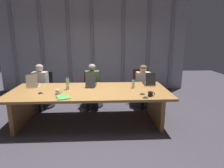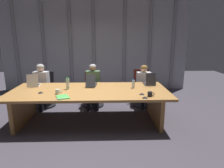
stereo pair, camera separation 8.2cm
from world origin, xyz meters
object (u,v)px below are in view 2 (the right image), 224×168
(person_center, at_px, (144,84))
(water_bottle_primary, at_px, (68,84))
(laptop_left_end, at_px, (34,84))
(person_left_mid, at_px, (93,83))
(conference_mic_left_side, at_px, (142,94))
(laptop_center, at_px, (149,83))
(laptop_left_mid, at_px, (92,83))
(office_chair_center, at_px, (142,92))
(person_left_end, at_px, (40,83))
(coffee_mug_far, at_px, (150,94))
(office_chair_left_mid, at_px, (93,93))
(spiral_notepad, at_px, (63,97))
(coffee_mug_near, at_px, (58,92))
(conference_mic_right_side, at_px, (40,92))
(office_chair_left_end, at_px, (45,93))
(conference_mic_middle, at_px, (145,97))
(water_bottle_secondary, at_px, (133,84))

(person_center, relative_size, water_bottle_primary, 4.29)
(laptop_left_end, height_order, person_left_mid, person_left_mid)
(conference_mic_left_side, bearing_deg, laptop_center, 67.72)
(laptop_left_mid, xyz_separation_m, conference_mic_left_side, (1.07, -0.75, -0.04))
(office_chair_center, relative_size, person_left_end, 0.83)
(laptop_center, distance_m, coffee_mug_far, 0.93)
(person_left_end, bearing_deg, person_left_mid, 95.68)
(office_chair_left_mid, distance_m, spiral_notepad, 1.73)
(water_bottle_primary, relative_size, coffee_mug_near, 1.93)
(laptop_left_end, distance_m, office_chair_left_mid, 1.59)
(coffee_mug_near, xyz_separation_m, conference_mic_right_side, (-0.38, 0.07, -0.03))
(laptop_center, bearing_deg, conference_mic_right_side, 102.05)
(laptop_center, xyz_separation_m, coffee_mug_far, (-0.18, -0.92, -0.01))
(laptop_center, xyz_separation_m, office_chair_left_end, (-2.76, 0.69, -0.45))
(water_bottle_primary, distance_m, coffee_mug_near, 0.39)
(laptop_center, xyz_separation_m, conference_mic_right_side, (-2.42, -0.61, -0.04))
(office_chair_left_mid, bearing_deg, spiral_notepad, -20.81)
(laptop_left_end, distance_m, office_chair_left_end, 0.86)
(coffee_mug_far, xyz_separation_m, conference_mic_right_side, (-2.23, 0.31, -0.03))
(conference_mic_right_side, relative_size, spiral_notepad, 0.30)
(person_left_mid, xyz_separation_m, coffee_mug_far, (1.22, -1.45, 0.13))
(water_bottle_primary, bearing_deg, spiral_notepad, -89.37)
(office_chair_left_mid, distance_m, conference_mic_right_side, 1.69)
(person_center, bearing_deg, laptop_left_end, -80.69)
(person_left_mid, height_order, conference_mic_middle, person_left_mid)
(water_bottle_secondary, bearing_deg, conference_mic_right_side, -170.48)
(laptop_center, height_order, office_chair_center, laptop_center)
(spiral_notepad, bearing_deg, office_chair_left_mid, 49.14)
(water_bottle_secondary, distance_m, conference_mic_right_side, 2.02)
(person_left_mid, relative_size, person_center, 1.03)
(person_center, bearing_deg, coffee_mug_near, -61.67)
(coffee_mug_near, bearing_deg, laptop_center, 18.35)
(spiral_notepad, bearing_deg, coffee_mug_near, 96.47)
(person_left_mid, xyz_separation_m, water_bottle_secondary, (0.97, -0.81, 0.17))
(laptop_left_end, xyz_separation_m, spiral_notepad, (0.85, -0.88, -0.05))
(office_chair_center, bearing_deg, person_left_mid, -81.58)
(laptop_left_end, bearing_deg, person_left_mid, -74.72)
(office_chair_left_mid, distance_m, person_left_end, 1.43)
(conference_mic_right_side, bearing_deg, office_chair_center, 28.82)
(water_bottle_secondary, relative_size, spiral_notepad, 0.55)
(office_chair_center, bearing_deg, laptop_left_mid, -60.13)
(coffee_mug_far, xyz_separation_m, conference_mic_left_side, (-0.14, 0.13, -0.03))
(person_left_end, bearing_deg, coffee_mug_far, 66.78)
(person_left_mid, bearing_deg, water_bottle_primary, -30.73)
(person_left_end, bearing_deg, water_bottle_primary, 52.12)
(person_left_mid, bearing_deg, coffee_mug_far, 39.83)
(office_chair_center, bearing_deg, spiral_notepad, -47.34)
(laptop_center, distance_m, person_left_end, 2.85)
(person_center, bearing_deg, office_chair_center, -171.27)
(coffee_mug_far, bearing_deg, person_center, 83.16)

